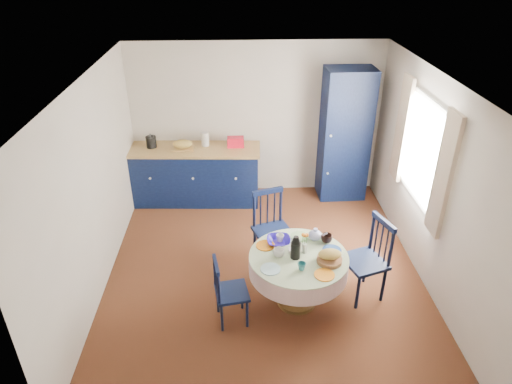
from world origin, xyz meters
TOP-DOWN VIEW (x-y plane):
  - floor at (0.00, 0.00)m, footprint 4.50×4.50m
  - ceiling at (0.00, 0.00)m, footprint 4.50×4.50m
  - wall_back at (0.00, 2.25)m, footprint 4.00×0.02m
  - wall_left at (-2.00, 0.00)m, footprint 0.02×4.50m
  - wall_right at (2.00, 0.00)m, footprint 0.02×4.50m
  - window at (1.95, 0.30)m, footprint 0.10×1.74m
  - kitchen_counter at (-1.00, 1.90)m, footprint 2.11×0.75m
  - pantry_cabinet at (1.40, 2.00)m, footprint 0.76×0.56m
  - dining_table at (0.36, -0.61)m, footprint 1.13×1.13m
  - chair_left at (-0.44, -0.87)m, footprint 0.41×0.43m
  - chair_far at (0.11, 0.19)m, footprint 0.57×0.56m
  - chair_right at (1.19, -0.50)m, footprint 0.56×0.58m
  - mug_a at (0.12, -0.61)m, footprint 0.13×0.13m
  - mug_b at (0.35, -0.86)m, footprint 0.09×0.09m
  - mug_c at (0.71, -0.36)m, footprint 0.13×0.13m
  - mug_d at (0.16, -0.32)m, footprint 0.10×0.10m
  - cobalt_bowl at (0.14, -0.36)m, footprint 0.28×0.28m

SIDE VIEW (x-z plane):
  - floor at x=0.00m, z-range 0.00..0.00m
  - chair_left at x=-0.44m, z-range 0.01..0.83m
  - kitchen_counter at x=-1.00m, z-range -0.11..1.06m
  - chair_far at x=0.11m, z-range 0.01..1.03m
  - chair_right at x=1.19m, z-range 0.01..1.04m
  - dining_table at x=0.36m, z-range 0.08..1.04m
  - cobalt_bowl at x=0.14m, z-range 0.68..0.75m
  - mug_b at x=0.35m, z-range 0.68..0.77m
  - mug_d at x=0.16m, z-range 0.68..0.77m
  - mug_a at x=0.12m, z-range 0.68..0.78m
  - mug_c at x=0.71m, z-range 0.68..0.78m
  - pantry_cabinet at x=1.40m, z-range 0.00..2.14m
  - wall_back at x=0.00m, z-range 0.00..2.50m
  - wall_left at x=-2.00m, z-range 0.00..2.50m
  - wall_right at x=2.00m, z-range 0.00..2.50m
  - window at x=1.95m, z-range 0.80..2.25m
  - ceiling at x=0.00m, z-range 2.50..2.50m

